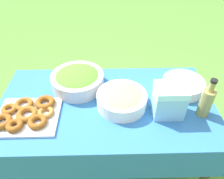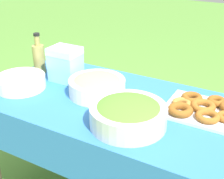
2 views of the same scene
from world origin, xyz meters
name	(u,v)px [view 1 (image 1 of 2)]	position (x,y,z in m)	size (l,w,h in m)	color
ground_plane	(108,165)	(0.00, 0.00, 0.00)	(14.00, 14.00, 0.00)	#568C38
picnic_table	(107,114)	(0.00, 0.00, 0.62)	(1.34, 0.74, 0.72)	#2D6BB2
salad_bowl	(78,79)	(0.19, -0.17, 0.78)	(0.35, 0.35, 0.12)	silver
pasta_bowl	(122,99)	(-0.09, 0.02, 0.78)	(0.30, 0.30, 0.11)	white
donut_platter	(27,114)	(0.46, 0.11, 0.74)	(0.36, 0.31, 0.05)	silver
plate_stack	(183,85)	(-0.51, -0.12, 0.76)	(0.27, 0.27, 0.07)	white
olive_oil_bottle	(206,101)	(-0.56, 0.11, 0.82)	(0.07, 0.07, 0.25)	#998E4C
cooler_box	(169,101)	(-0.35, 0.10, 0.82)	(0.17, 0.14, 0.20)	#8CC6E5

